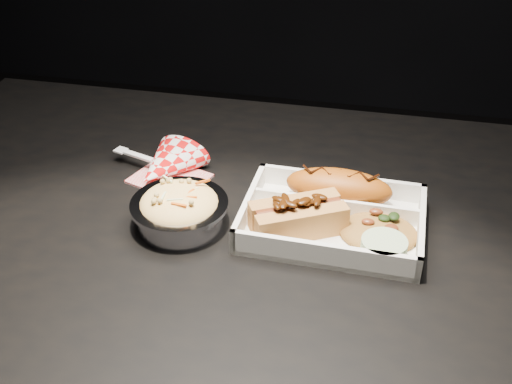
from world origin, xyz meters
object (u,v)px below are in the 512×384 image
at_px(hotdog, 298,215).
at_px(foil_coleslaw_cup, 180,208).
at_px(food_tray, 332,222).
at_px(napkin_fork, 165,167).
at_px(dining_table, 238,271).
at_px(fried_pastry, 339,187).

height_order(hotdog, foil_coleslaw_cup, same).
xyz_separation_m(food_tray, hotdog, (-0.05, -0.03, 0.02)).
xyz_separation_m(hotdog, foil_coleslaw_cup, (-0.17, -0.01, -0.00)).
bearing_deg(napkin_fork, hotdog, -7.14).
height_order(dining_table, foil_coleslaw_cup, foil_coleslaw_cup).
bearing_deg(foil_coleslaw_cup, food_tray, 10.45).
relative_size(dining_table, fried_pastry, 7.67).
bearing_deg(food_tray, dining_table, -171.26).
distance_m(dining_table, hotdog, 0.15).
relative_size(dining_table, foil_coleslaw_cup, 8.72).
height_order(fried_pastry, foil_coleslaw_cup, foil_coleslaw_cup).
relative_size(food_tray, foil_coleslaw_cup, 1.85).
xyz_separation_m(dining_table, napkin_fork, (-0.14, 0.10, 0.11)).
bearing_deg(foil_coleslaw_cup, dining_table, 16.19).
relative_size(hotdog, napkin_fork, 0.81).
bearing_deg(fried_pastry, hotdog, -120.47).
distance_m(hotdog, foil_coleslaw_cup, 0.17).
relative_size(foil_coleslaw_cup, napkin_fork, 0.79).
bearing_deg(hotdog, fried_pastry, 31.16).
relative_size(food_tray, fried_pastry, 1.63).
distance_m(hotdog, napkin_fork, 0.26).
xyz_separation_m(foil_coleslaw_cup, napkin_fork, (-0.06, 0.12, -0.01)).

